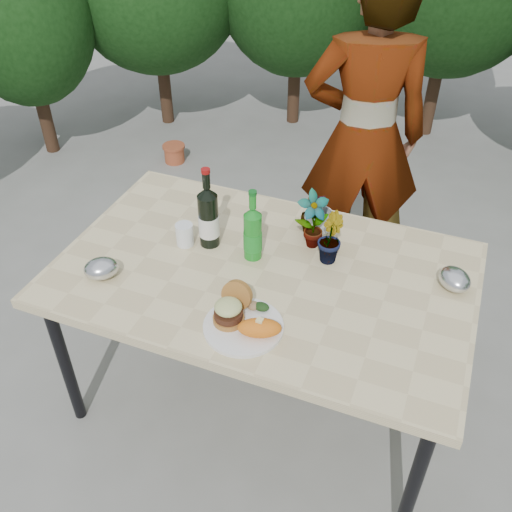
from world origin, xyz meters
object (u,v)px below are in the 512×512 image
at_px(patio_table, 263,281).
at_px(dinner_plate, 243,327).
at_px(person, 364,138).
at_px(wine_bottle, 208,218).

height_order(patio_table, dinner_plate, dinner_plate).
xyz_separation_m(patio_table, dinner_plate, (0.05, -0.32, 0.06)).
height_order(patio_table, person, person).
bearing_deg(person, dinner_plate, 66.56).
bearing_deg(wine_bottle, dinner_plate, -51.12).
xyz_separation_m(patio_table, person, (0.14, 1.02, 0.17)).
bearing_deg(patio_table, dinner_plate, -81.60).
height_order(dinner_plate, wine_bottle, wine_bottle).
relative_size(patio_table, wine_bottle, 4.57).
relative_size(patio_table, person, 0.93).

